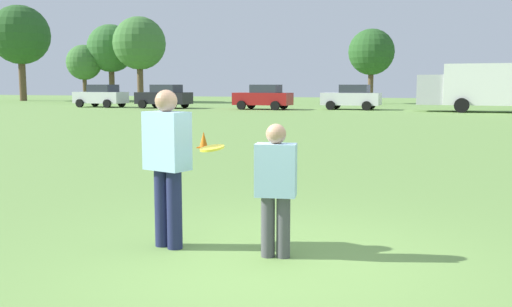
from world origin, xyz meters
The scene contains 15 objects.
ground_plane centered at (0.00, 0.00, 0.00)m, with size 145.58×145.58×0.00m, color #6B9347.
player_thrower centered at (-1.28, 0.16, 1.01)m, with size 0.56×0.42×1.79m.
player_defender centered at (-0.02, 0.21, 0.80)m, with size 0.47×0.32×1.44m.
frisbee centered at (-0.71, 0.11, 1.17)m, with size 0.27×0.27×0.09m.
traffic_cone centered at (-5.09, 9.50, 0.23)m, with size 0.32×0.32×0.48m.
parked_car_near_left centered at (-25.08, 33.53, 0.92)m, with size 4.24×2.30×1.82m.
parked_car_mid_left centered at (-19.33, 33.49, 0.92)m, with size 4.24×2.30×1.82m.
parked_car_center centered at (-11.37, 33.93, 0.92)m, with size 4.24×2.30×1.82m.
parked_car_mid_right centered at (-5.16, 35.73, 0.92)m, with size 4.24×2.30×1.82m.
box_truck centered at (3.97, 34.85, 1.75)m, with size 8.56×3.15×3.18m.
tree_west_oak centered at (-43.65, 45.66, 7.23)m, with size 6.47×6.47×10.52m.
tree_west_maple centered at (-34.83, 44.82, 4.09)m, with size 3.66×3.66×5.95m.
tree_center_elm centered at (-32.42, 46.20, 5.57)m, with size 4.99×4.99×8.10m.
tree_east_birch centered at (-28.02, 44.59, 5.89)m, with size 5.27×5.27×8.56m.
tree_east_oak centered at (-5.60, 48.83, 4.84)m, with size 4.33×4.33×7.04m.
Camera 1 is at (1.71, -5.41, 1.85)m, focal length 39.37 mm.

